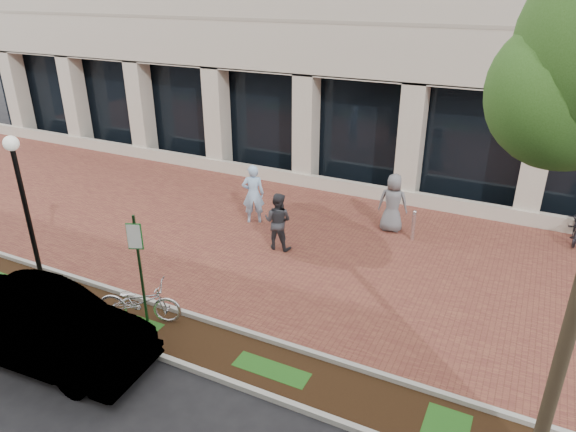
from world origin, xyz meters
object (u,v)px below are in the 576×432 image
at_px(bollard, 413,225).
at_px(sedan_near_curb, 45,327).
at_px(parking_sign, 138,258).
at_px(pedestrian_mid, 278,221).
at_px(pedestrian_left, 253,194).
at_px(lamppost, 25,204).
at_px(locked_bicycle, 139,302).
at_px(pedestrian_right, 393,203).

bearing_deg(bollard, sedan_near_curb, -121.92).
relative_size(parking_sign, pedestrian_mid, 1.57).
bearing_deg(pedestrian_mid, pedestrian_left, -42.72).
distance_m(lamppost, locked_bicycle, 3.83).
xyz_separation_m(lamppost, pedestrian_left, (3.05, 5.79, -1.27)).
height_order(locked_bicycle, sedan_near_curb, sedan_near_curb).
bearing_deg(sedan_near_curb, pedestrian_mid, -21.53).
xyz_separation_m(lamppost, pedestrian_mid, (4.61, 4.51, -1.38)).
relative_size(lamppost, locked_bicycle, 2.04).
distance_m(pedestrian_left, bollard, 5.13).
xyz_separation_m(pedestrian_mid, bollard, (3.45, 2.30, -0.37)).
height_order(parking_sign, locked_bicycle, parking_sign).
xyz_separation_m(pedestrian_left, pedestrian_right, (4.22, 1.37, -0.04)).
distance_m(pedestrian_left, pedestrian_right, 4.44).
bearing_deg(sedan_near_curb, pedestrian_right, -31.41).
bearing_deg(pedestrian_mid, sedan_near_curb, 69.43).
bearing_deg(parking_sign, locked_bicycle, 153.15).
distance_m(pedestrian_mid, pedestrian_right, 3.76).
bearing_deg(lamppost, parking_sign, -1.95).
xyz_separation_m(bollard, sedan_near_curb, (-5.47, -8.78, 0.27)).
relative_size(parking_sign, pedestrian_left, 1.38).
bearing_deg(sedan_near_curb, bollard, -36.11).
distance_m(parking_sign, lamppost, 3.62).
height_order(lamppost, pedestrian_mid, lamppost).
distance_m(pedestrian_left, pedestrian_mid, 2.01).
relative_size(locked_bicycle, pedestrian_mid, 1.12).
bearing_deg(pedestrian_right, pedestrian_mid, 37.29).
relative_size(locked_bicycle, pedestrian_right, 1.03).
relative_size(pedestrian_right, bollard, 1.93).
bearing_deg(sedan_near_curb, locked_bicycle, -28.20).
xyz_separation_m(pedestrian_left, pedestrian_mid, (1.55, -1.28, -0.11)).
height_order(pedestrian_mid, pedestrian_right, pedestrian_right).
distance_m(pedestrian_left, sedan_near_curb, 7.77).
bearing_deg(parking_sign, sedan_near_curb, -140.35).
distance_m(bollard, sedan_near_curb, 10.35).
height_order(pedestrian_right, bollard, pedestrian_right).
height_order(locked_bicycle, pedestrian_mid, pedestrian_mid).
bearing_deg(bollard, pedestrian_mid, -146.26).
bearing_deg(locked_bicycle, lamppost, 66.79).
relative_size(pedestrian_mid, sedan_near_curb, 0.38).
height_order(locked_bicycle, bollard, locked_bicycle).
bearing_deg(pedestrian_mid, lamppost, 41.16).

